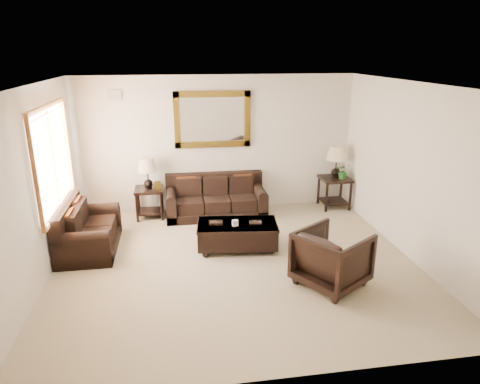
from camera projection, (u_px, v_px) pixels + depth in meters
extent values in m
cube|color=gray|center=(236.00, 263.00, 6.63)|extent=(5.50, 5.00, 0.01)
cube|color=white|center=(235.00, 84.00, 5.78)|extent=(5.50, 5.00, 0.01)
cube|color=beige|center=(217.00, 144.00, 8.55)|extent=(5.50, 0.01, 2.70)
cube|color=beige|center=(275.00, 259.00, 3.86)|extent=(5.50, 0.01, 2.70)
cube|color=beige|center=(35.00, 189.00, 5.80)|extent=(0.01, 5.00, 2.70)
cube|color=beige|center=(411.00, 172.00, 6.61)|extent=(0.01, 5.00, 2.70)
cube|color=white|center=(51.00, 159.00, 6.58)|extent=(0.01, 1.80, 1.50)
cube|color=brown|center=(46.00, 107.00, 6.34)|extent=(0.06, 1.96, 0.08)
cube|color=brown|center=(60.00, 207.00, 6.83)|extent=(0.06, 1.96, 0.08)
cube|color=brown|center=(36.00, 175.00, 5.70)|extent=(0.06, 0.08, 1.50)
cube|color=brown|center=(67.00, 146.00, 7.47)|extent=(0.06, 0.08, 1.50)
cube|color=brown|center=(54.00, 159.00, 6.58)|extent=(0.05, 0.05, 1.50)
cube|color=#4A340E|center=(213.00, 120.00, 8.34)|extent=(1.50, 0.06, 1.10)
cube|color=white|center=(212.00, 119.00, 8.36)|extent=(1.26, 0.01, 0.86)
cube|color=#999999|center=(115.00, 95.00, 7.93)|extent=(0.25, 0.02, 0.18)
cube|color=black|center=(216.00, 212.00, 8.52)|extent=(1.95, 0.84, 0.16)
cube|color=black|center=(214.00, 182.00, 8.66)|extent=(1.95, 0.19, 0.40)
cube|color=black|center=(190.00, 204.00, 8.37)|extent=(0.50, 0.69, 0.24)
cube|color=black|center=(216.00, 202.00, 8.44)|extent=(0.50, 0.69, 0.24)
cube|color=black|center=(242.00, 201.00, 8.52)|extent=(0.50, 0.69, 0.24)
cube|color=black|center=(171.00, 207.00, 8.34)|extent=(0.19, 0.84, 0.47)
cylinder|color=black|center=(171.00, 195.00, 8.27)|extent=(0.19, 0.82, 0.19)
cube|color=black|center=(259.00, 202.00, 8.60)|extent=(0.19, 0.84, 0.47)
cylinder|color=black|center=(260.00, 191.00, 8.53)|extent=(0.19, 0.82, 0.19)
cube|color=#642A0D|center=(186.00, 186.00, 8.43)|extent=(0.37, 0.16, 0.38)
cube|color=#642A0D|center=(243.00, 183.00, 8.59)|extent=(0.37, 0.16, 0.38)
cube|color=black|center=(91.00, 245.00, 7.07)|extent=(0.86, 1.45, 0.16)
cube|color=black|center=(66.00, 216.00, 6.85)|extent=(0.20, 1.45, 0.41)
cube|color=black|center=(88.00, 240.00, 6.76)|extent=(0.71, 0.50, 0.24)
cube|color=black|center=(93.00, 227.00, 7.25)|extent=(0.71, 0.50, 0.24)
cube|color=black|center=(82.00, 253.00, 6.43)|extent=(0.86, 0.20, 0.48)
cylinder|color=black|center=(80.00, 238.00, 6.35)|extent=(0.84, 0.20, 0.20)
cube|color=black|center=(96.00, 222.00, 7.60)|extent=(0.86, 0.20, 0.48)
cylinder|color=black|center=(94.00, 209.00, 7.53)|extent=(0.84, 0.20, 0.20)
cube|color=#642A0D|center=(72.00, 223.00, 6.59)|extent=(0.17, 0.38, 0.39)
cube|color=#642A0D|center=(80.00, 209.00, 7.16)|extent=(0.17, 0.38, 0.39)
cube|color=black|center=(149.00, 190.00, 8.30)|extent=(0.54, 0.54, 0.05)
cube|color=black|center=(150.00, 211.00, 8.44)|extent=(0.46, 0.46, 0.03)
cylinder|color=black|center=(137.00, 209.00, 8.14)|extent=(0.05, 0.05, 0.54)
cylinder|color=black|center=(162.00, 207.00, 8.21)|extent=(0.05, 0.05, 0.54)
cylinder|color=black|center=(139.00, 201.00, 8.57)|extent=(0.05, 0.05, 0.54)
cylinder|color=black|center=(162.00, 199.00, 8.64)|extent=(0.05, 0.05, 0.54)
sphere|color=black|center=(148.00, 183.00, 8.26)|extent=(0.17, 0.17, 0.17)
cylinder|color=black|center=(148.00, 175.00, 8.20)|extent=(0.02, 0.02, 0.35)
cone|color=tan|center=(147.00, 165.00, 8.14)|extent=(0.37, 0.37, 0.26)
cube|color=#4A340E|center=(158.00, 185.00, 8.20)|extent=(0.15, 0.10, 0.17)
cube|color=black|center=(335.00, 179.00, 8.82)|extent=(0.59, 0.59, 0.05)
cube|color=black|center=(333.00, 201.00, 8.97)|extent=(0.50, 0.50, 0.03)
cylinder|color=black|center=(327.00, 198.00, 8.65)|extent=(0.05, 0.05, 0.59)
cylinder|color=black|center=(350.00, 197.00, 8.72)|extent=(0.05, 0.05, 0.59)
cylinder|color=black|center=(318.00, 190.00, 9.12)|extent=(0.05, 0.05, 0.59)
cylinder|color=black|center=(341.00, 189.00, 9.19)|extent=(0.05, 0.05, 0.59)
sphere|color=black|center=(336.00, 172.00, 8.78)|extent=(0.18, 0.18, 0.18)
cylinder|color=black|center=(336.00, 163.00, 8.72)|extent=(0.03, 0.03, 0.39)
cone|color=tan|center=(337.00, 153.00, 8.65)|extent=(0.41, 0.41, 0.28)
sphere|color=black|center=(206.00, 254.00, 6.81)|extent=(0.12, 0.12, 0.12)
sphere|color=black|center=(272.00, 250.00, 6.97)|extent=(0.12, 0.12, 0.12)
sphere|color=black|center=(204.00, 241.00, 7.27)|extent=(0.12, 0.12, 0.12)
sphere|color=black|center=(266.00, 237.00, 7.43)|extent=(0.12, 0.12, 0.12)
cube|color=black|center=(237.00, 233.00, 7.05)|extent=(1.35, 0.83, 0.36)
cube|color=black|center=(237.00, 224.00, 7.00)|extent=(1.38, 0.84, 0.04)
cube|color=black|center=(216.00, 223.00, 6.99)|extent=(0.23, 0.17, 0.03)
cube|color=black|center=(256.00, 223.00, 6.99)|extent=(0.21, 0.16, 0.02)
cube|color=white|center=(235.00, 223.00, 6.88)|extent=(0.10, 0.07, 0.10)
imported|color=black|center=(332.00, 256.00, 5.90)|extent=(1.14, 1.15, 0.88)
imported|color=#22551D|center=(344.00, 173.00, 8.69)|extent=(0.40, 0.42, 0.25)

